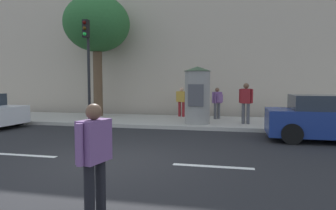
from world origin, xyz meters
name	(u,v)px	position (x,y,z in m)	size (l,w,h in m)	color
ground_plane	(112,161)	(0.00, 0.00, 0.00)	(80.00, 80.00, 0.00)	#232326
sidewalk_curb	(171,121)	(0.00, 7.00, 0.07)	(36.00, 4.00, 0.15)	#B2ADA3
lane_markings	(112,160)	(0.00, 0.00, 0.00)	(25.80, 0.16, 0.01)	silver
building_backdrop	(188,26)	(0.00, 12.00, 5.44)	(36.00, 5.00, 10.88)	#B7A893
traffic_light	(87,54)	(-3.33, 5.24, 3.10)	(0.24, 0.45, 4.39)	black
poster_column	(197,95)	(1.34, 5.91, 1.38)	(1.16, 1.16, 2.41)	gray
street_tree	(97,25)	(-4.12, 7.84, 4.87)	(3.39, 3.39, 6.23)	brown
pedestrian_in_red_top	(94,152)	(1.02, -2.93, 0.93)	(0.34, 0.64, 1.58)	black
pedestrian_in_light_jacket	(217,100)	(2.08, 7.83, 1.04)	(0.52, 0.52, 1.50)	#4C4C51
pedestrian_with_bag	(246,100)	(3.35, 6.26, 1.17)	(0.57, 0.46, 1.72)	#4C4C51
pedestrian_tallest	(181,100)	(0.23, 8.40, 1.03)	(0.60, 0.40, 1.51)	maroon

